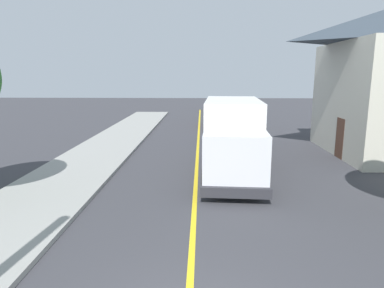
{
  "coord_description": "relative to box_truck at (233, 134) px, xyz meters",
  "views": [
    {
      "loc": [
        0.23,
        -4.8,
        4.3
      ],
      "look_at": [
        -0.18,
        9.51,
        1.4
      ],
      "focal_mm": 32.07,
      "sensor_mm": 36.0,
      "label": 1
    }
  ],
  "objects": [
    {
      "name": "parked_car_furthest",
      "position": [
        0.4,
        26.69,
        -0.97
      ],
      "size": [
        1.98,
        4.47,
        1.67
      ],
      "color": "#B7B7BC",
      "rests_on": "ground"
    },
    {
      "name": "parked_car_near",
      "position": [
        0.4,
        7.55,
        -0.97
      ],
      "size": [
        1.9,
        4.44,
        1.67
      ],
      "color": "#2D4793",
      "rests_on": "ground"
    },
    {
      "name": "sidewalk_curb",
      "position": [
        -6.99,
        -6.01,
        -1.69
      ],
      "size": [
        3.6,
        60.0,
        0.15
      ],
      "primitive_type": "cube",
      "color": "gray",
      "rests_on": "ground"
    },
    {
      "name": "box_truck",
      "position": [
        0.0,
        0.0,
        0.0
      ],
      "size": [
        2.79,
        7.3,
        3.2
      ],
      "color": "silver",
      "rests_on": "ground"
    },
    {
      "name": "parked_car_mid",
      "position": [
        0.18,
        14.22,
        -0.97
      ],
      "size": [
        1.82,
        4.41,
        1.67
      ],
      "color": "maroon",
      "rests_on": "ground"
    },
    {
      "name": "parked_car_far",
      "position": [
        0.14,
        20.05,
        -0.97
      ],
      "size": [
        1.9,
        4.44,
        1.67
      ],
      "color": "silver",
      "rests_on": "ground"
    },
    {
      "name": "centre_line_yellow",
      "position": [
        -1.59,
        -0.01,
        -1.76
      ],
      "size": [
        0.16,
        56.0,
        0.01
      ],
      "primitive_type": "cube",
      "color": "gold",
      "rests_on": "ground"
    }
  ]
}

